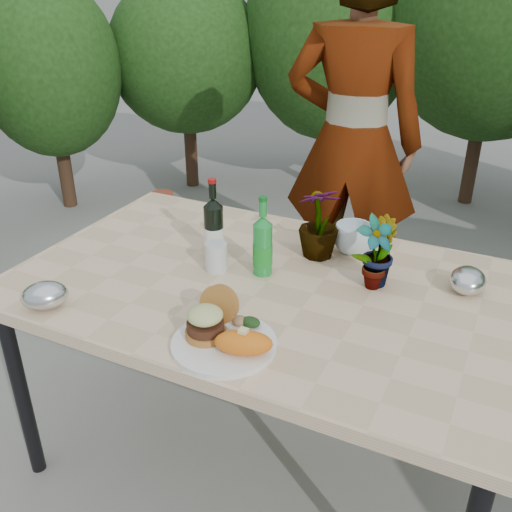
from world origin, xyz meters
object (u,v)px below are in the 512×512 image
at_px(wine_bottle, 214,229).
at_px(person, 353,143).
at_px(dinner_plate, 224,344).
at_px(patio_table, 267,298).

bearing_deg(wine_bottle, person, 106.68).
height_order(dinner_plate, person, person).
distance_m(dinner_plate, person, 1.51).
xyz_separation_m(wine_bottle, person, (0.15, 1.06, 0.04)).
bearing_deg(person, dinner_plate, 86.94).
bearing_deg(person, patio_table, 86.40).
xyz_separation_m(dinner_plate, person, (-0.13, 1.50, 0.14)).
relative_size(dinner_plate, wine_bottle, 1.00).
relative_size(dinner_plate, person, 0.16).
bearing_deg(dinner_plate, patio_table, 96.74).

